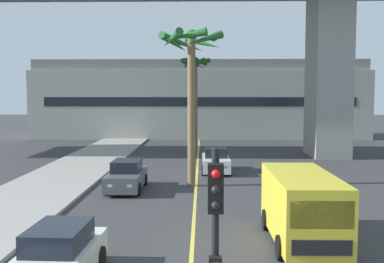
{
  "coord_description": "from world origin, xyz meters",
  "views": [
    {
      "loc": [
        0.32,
        -0.69,
        5.04
      ],
      "look_at": [
        0.0,
        14.0,
        3.84
      ],
      "focal_mm": 43.4,
      "sensor_mm": 36.0,
      "label": 1
    }
  ],
  "objects": [
    {
      "name": "lane_stripe_center",
      "position": [
        0.0,
        24.0,
        0.0
      ],
      "size": [
        0.14,
        56.0,
        0.01
      ],
      "primitive_type": "cube",
      "color": "#DBCC4C",
      "rests_on": "ground"
    },
    {
      "name": "pier_building_backdrop",
      "position": [
        0.0,
        53.47,
        4.32
      ],
      "size": [
        37.55,
        8.04,
        8.76
      ],
      "color": "#ADB2A8",
      "rests_on": "ground"
    },
    {
      "name": "car_queue_front",
      "position": [
        1.21,
        28.95,
        0.72
      ],
      "size": [
        1.86,
        4.11,
        1.56
      ],
      "color": "white",
      "rests_on": "ground"
    },
    {
      "name": "car_queue_second",
      "position": [
        -3.48,
        11.1,
        0.72
      ],
      "size": [
        1.94,
        4.15,
        1.56
      ],
      "color": "white",
      "rests_on": "ground"
    },
    {
      "name": "car_queue_third",
      "position": [
        -3.63,
        23.2,
        0.72
      ],
      "size": [
        1.84,
        4.1,
        1.56
      ],
      "color": "#4C5156",
      "rests_on": "ground"
    },
    {
      "name": "delivery_van",
      "position": [
        3.67,
        14.65,
        1.29
      ],
      "size": [
        2.18,
        5.26,
        2.36
      ],
      "color": "yellow",
      "rests_on": "ground"
    },
    {
      "name": "traffic_light_median_near",
      "position": [
        0.53,
        6.35,
        2.71
      ],
      "size": [
        0.24,
        0.37,
        4.2
      ],
      "color": "black",
      "rests_on": "ground"
    },
    {
      "name": "palm_tree_near_median",
      "position": [
        -0.28,
        24.39,
        6.72
      ],
      "size": [
        3.55,
        3.6,
        8.46
      ],
      "color": "brown",
      "rests_on": "ground"
    },
    {
      "name": "palm_tree_mid_median",
      "position": [
        -0.29,
        40.6,
        6.76
      ],
      "size": [
        2.76,
        2.77,
        8.27
      ],
      "color": "brown",
      "rests_on": "ground"
    }
  ]
}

